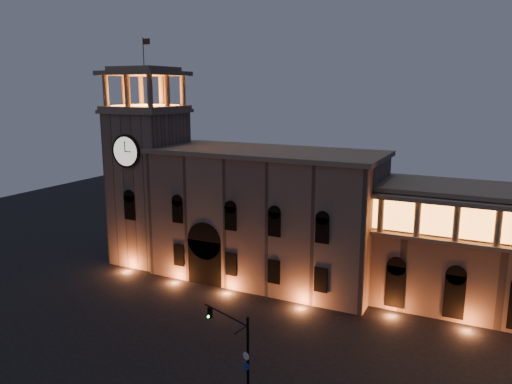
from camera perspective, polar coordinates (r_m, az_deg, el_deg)
ground at (r=51.44m, az=-7.81°, el=-18.03°), size 160.00×160.00×0.00m
government_building at (r=66.89m, az=1.03°, el=-2.67°), size 30.80×12.80×17.60m
clock_tower at (r=74.90m, az=-12.14°, el=1.55°), size 9.80×9.80×32.40m
traffic_light at (r=42.56m, az=-1.86°, el=-18.22°), size 5.50×2.34×8.00m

